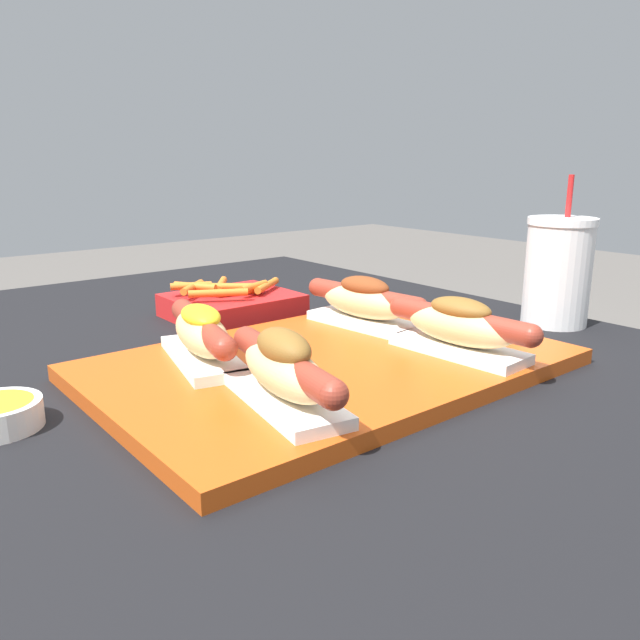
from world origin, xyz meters
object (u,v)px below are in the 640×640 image
hot_dog_1 (459,327)px  drink_cup (558,271)px  fries_basket (232,304)px  hot_dog_2 (202,334)px  hot_dog_0 (284,370)px  hot_dog_3 (364,302)px  serving_tray (331,364)px

hot_dog_1 → drink_cup: drink_cup is taller
fries_basket → hot_dog_2: bearing=-127.9°
hot_dog_0 → hot_dog_3: 0.30m
serving_tray → hot_dog_2: size_ratio=2.63×
hot_dog_1 → hot_dog_0: bearing=179.6°
hot_dog_0 → fries_basket: 0.42m
hot_dog_2 → hot_dog_3: bearing=-0.1°
serving_tray → hot_dog_3: 0.15m
hot_dog_1 → fries_basket: (-0.08, 0.38, -0.03)m
hot_dog_0 → hot_dog_1: bearing=-0.4°
hot_dog_1 → hot_dog_2: (-0.25, 0.16, -0.00)m
hot_dog_0 → fries_basket: (0.17, 0.38, -0.03)m
serving_tray → fries_basket: size_ratio=2.87×
hot_dog_1 → fries_basket: 0.39m
hot_dog_1 → hot_dog_3: size_ratio=1.00×
drink_cup → fries_basket: 0.49m
drink_cup → hot_dog_2: bearing=166.9°
hot_dog_2 → hot_dog_3: (0.25, -0.00, 0.00)m
serving_tray → hot_dog_2: (-0.12, 0.08, 0.04)m
hot_dog_1 → hot_dog_3: bearing=90.0°
hot_dog_3 → fries_basket: bearing=109.3°
serving_tray → fries_basket: bearing=81.1°
serving_tray → hot_dog_0: hot_dog_0 is taller
hot_dog_1 → fries_basket: bearing=101.4°
hot_dog_1 → hot_dog_2: size_ratio=1.02×
hot_dog_0 → drink_cup: drink_cup is taller
hot_dog_0 → hot_dog_3: (0.25, 0.16, -0.00)m
drink_cup → fries_basket: size_ratio=1.18×
serving_tray → drink_cup: size_ratio=2.43×
hot_dog_3 → fries_basket: size_ratio=1.11×
hot_dog_1 → drink_cup: 0.28m
hot_dog_2 → fries_basket: 0.28m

